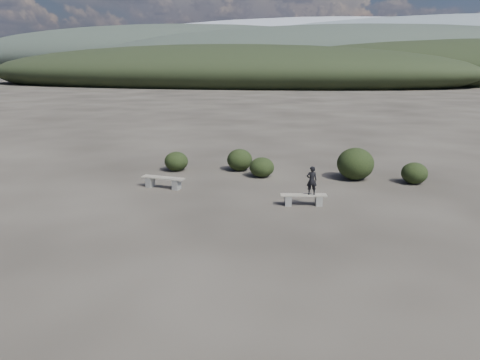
# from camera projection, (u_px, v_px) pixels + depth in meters

# --- Properties ---
(ground) EXTENTS (1200.00, 1200.00, 0.00)m
(ground) POSITION_uv_depth(u_px,v_px,m) (199.00, 248.00, 12.85)
(ground) COLOR #2A2620
(ground) RESTS_ON ground
(bench_left) EXTENTS (1.85, 0.60, 0.45)m
(bench_left) POSITION_uv_depth(u_px,v_px,m) (163.00, 181.00, 18.94)
(bench_left) COLOR slate
(bench_left) RESTS_ON ground
(bench_right) EXTENTS (1.67, 0.68, 0.41)m
(bench_right) POSITION_uv_depth(u_px,v_px,m) (304.00, 199.00, 16.64)
(bench_right) COLOR slate
(bench_right) RESTS_ON ground
(seated_person) EXTENTS (0.43, 0.34, 1.03)m
(seated_person) POSITION_uv_depth(u_px,v_px,m) (312.00, 180.00, 16.47)
(seated_person) COLOR black
(seated_person) RESTS_ON bench_right
(shrub_a) EXTENTS (1.10, 1.10, 0.90)m
(shrub_a) POSITION_uv_depth(u_px,v_px,m) (176.00, 161.00, 21.92)
(shrub_a) COLOR black
(shrub_a) RESTS_ON ground
(shrub_b) EXTENTS (1.19, 1.19, 1.02)m
(shrub_b) POSITION_uv_depth(u_px,v_px,m) (240.00, 160.00, 21.96)
(shrub_b) COLOR black
(shrub_b) RESTS_ON ground
(shrub_c) EXTENTS (1.10, 1.10, 0.88)m
(shrub_c) POSITION_uv_depth(u_px,v_px,m) (262.00, 167.00, 20.74)
(shrub_c) COLOR black
(shrub_c) RESTS_ON ground
(shrub_d) EXTENTS (1.59, 1.59, 1.39)m
(shrub_d) POSITION_uv_depth(u_px,v_px,m) (355.00, 164.00, 20.25)
(shrub_d) COLOR black
(shrub_d) RESTS_ON ground
(shrub_e) EXTENTS (1.08, 1.08, 0.90)m
(shrub_e) POSITION_uv_depth(u_px,v_px,m) (414.00, 173.00, 19.59)
(shrub_e) COLOR black
(shrub_e) RESTS_ON ground
(mountain_ridges) EXTENTS (500.00, 400.00, 56.00)m
(mountain_ridges) POSITION_uv_depth(u_px,v_px,m) (335.00, 53.00, 332.11)
(mountain_ridges) COLOR black
(mountain_ridges) RESTS_ON ground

